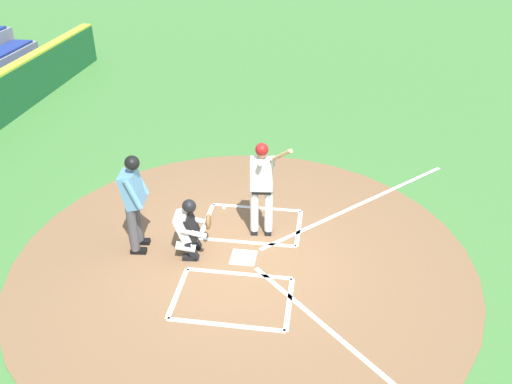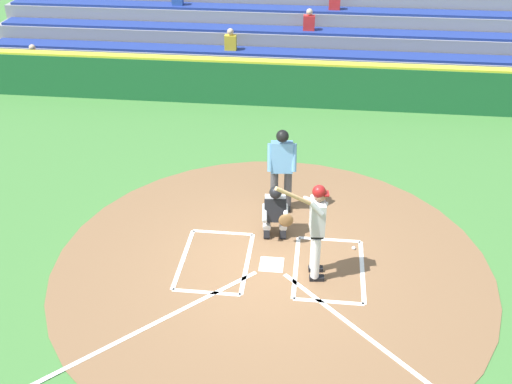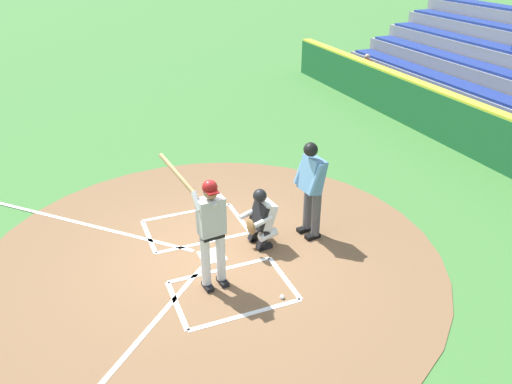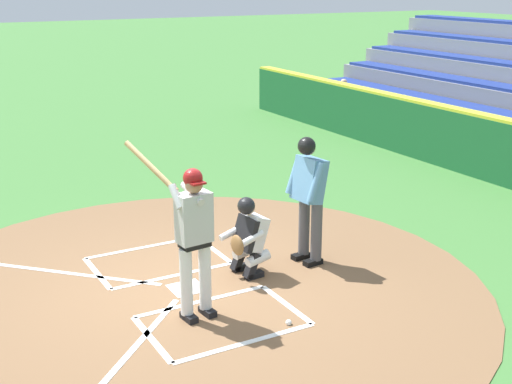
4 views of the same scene
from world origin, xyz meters
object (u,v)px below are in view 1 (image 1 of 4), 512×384
(plate_umpire, at_px, (133,197))
(batter, at_px, (262,183))
(catcher, at_px, (190,226))
(baseball, at_px, (224,208))

(plate_umpire, bearing_deg, batter, 109.62)
(plate_umpire, bearing_deg, catcher, 88.33)
(catcher, xyz_separation_m, plate_umpire, (-0.03, -0.96, 0.49))
(batter, bearing_deg, baseball, -130.10)
(catcher, xyz_separation_m, baseball, (-1.52, 0.28, -0.55))
(plate_umpire, distance_m, baseball, 2.20)
(batter, relative_size, baseball, 28.76)
(catcher, bearing_deg, batter, 124.12)
(batter, bearing_deg, plate_umpire, -70.38)
(batter, distance_m, catcher, 1.48)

